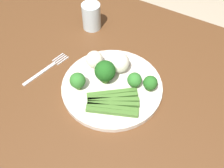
{
  "coord_description": "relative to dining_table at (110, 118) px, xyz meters",
  "views": [
    {
      "loc": [
        0.23,
        -0.38,
        1.36
      ],
      "look_at": [
        -0.02,
        0.04,
        0.77
      ],
      "focal_mm": 43.8,
      "sensor_mm": 36.0,
      "label": 1
    }
  ],
  "objects": [
    {
      "name": "fork",
      "position": [
        -0.23,
        0.0,
        0.1
      ],
      "size": [
        0.05,
        0.17,
        0.0
      ],
      "rotation": [
        0.0,
        0.0,
        1.37
      ],
      "color": "silver",
      "rests_on": "dining_table"
    },
    {
      "name": "broccoli_left",
      "position": [
        -0.04,
        0.04,
        0.15
      ],
      "size": [
        0.06,
        0.06,
        0.07
      ],
      "color": "#4C7F2B",
      "rests_on": "plate"
    },
    {
      "name": "cauliflower_edge",
      "position": [
        -0.1,
        0.08,
        0.13
      ],
      "size": [
        0.05,
        0.05,
        0.05
      ],
      "primitive_type": "sphere",
      "color": "white",
      "rests_on": "plate"
    },
    {
      "name": "broccoli_back_right",
      "position": [
        -0.09,
        -0.02,
        0.14
      ],
      "size": [
        0.04,
        0.04,
        0.05
      ],
      "color": "#609E3D",
      "rests_on": "plate"
    },
    {
      "name": "broccoli_right",
      "position": [
        0.04,
        0.07,
        0.14
      ],
      "size": [
        0.04,
        0.04,
        0.05
      ],
      "color": "#609E3D",
      "rests_on": "plate"
    },
    {
      "name": "asparagus_bundle",
      "position": [
        0.02,
        -0.02,
        0.12
      ],
      "size": [
        0.16,
        0.13,
        0.01
      ],
      "rotation": [
        0.0,
        0.0,
        0.52
      ],
      "color": "#47752D",
      "rests_on": "plate"
    },
    {
      "name": "cauliflower_front_left",
      "position": [
        -0.03,
        0.1,
        0.14
      ],
      "size": [
        0.06,
        0.06,
        0.06
      ],
      "primitive_type": "sphere",
      "color": "white",
      "rests_on": "plate"
    },
    {
      "name": "water_glass",
      "position": [
        -0.22,
        0.24,
        0.14
      ],
      "size": [
        0.06,
        0.06,
        0.09
      ],
      "primitive_type": "cylinder",
      "color": "silver",
      "rests_on": "dining_table"
    },
    {
      "name": "broccoli_back",
      "position": [
        0.08,
        0.08,
        0.14
      ],
      "size": [
        0.04,
        0.04,
        0.05
      ],
      "color": "#568E33",
      "rests_on": "plate"
    },
    {
      "name": "dining_table",
      "position": [
        0.0,
        0.0,
        0.0
      ],
      "size": [
        1.48,
        0.94,
        0.75
      ],
      "color": "brown",
      "rests_on": "ground_plane"
    },
    {
      "name": "plate",
      "position": [
        -0.02,
        0.04,
        0.1
      ],
      "size": [
        0.29,
        0.29,
        0.01
      ],
      "primitive_type": "cylinder",
      "color": "silver",
      "rests_on": "dining_table"
    }
  ]
}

